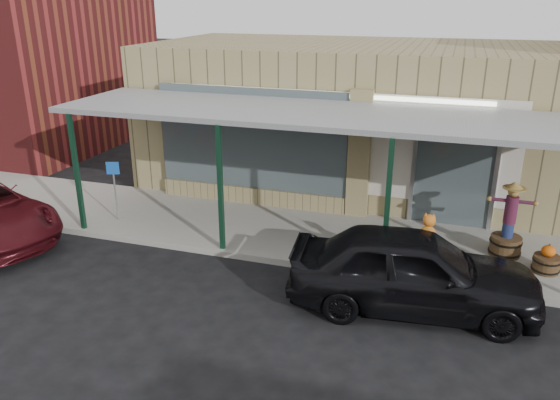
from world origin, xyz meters
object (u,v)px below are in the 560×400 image
(barrel_scarecrow, at_px, (508,231))
(barrel_pumpkin, at_px, (546,262))
(parked_sedan, at_px, (413,270))
(handicap_sign, at_px, (114,183))

(barrel_scarecrow, bearing_deg, barrel_pumpkin, -29.56)
(barrel_scarecrow, bearing_deg, parked_sedan, -117.08)
(parked_sedan, bearing_deg, barrel_scarecrow, -40.93)
(barrel_scarecrow, distance_m, parked_sedan, 3.14)
(barrel_scarecrow, distance_m, handicap_sign, 9.29)
(handicap_sign, height_order, parked_sedan, handicap_sign)
(barrel_scarecrow, height_order, handicap_sign, barrel_scarecrow)
(barrel_pumpkin, relative_size, handicap_sign, 0.41)
(handicap_sign, xyz_separation_m, parked_sedan, (7.45, -1.69, -0.36))
(barrel_pumpkin, xyz_separation_m, parked_sedan, (-2.55, -2.00, 0.41))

